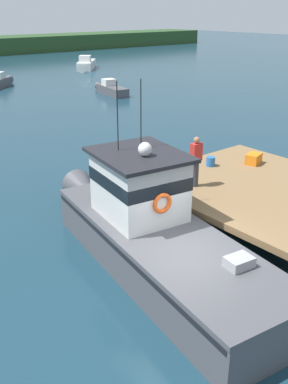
% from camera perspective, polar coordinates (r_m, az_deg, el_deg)
% --- Properties ---
extents(ground_plane, '(200.00, 200.00, 0.00)m').
position_cam_1_polar(ground_plane, '(11.16, 4.20, -12.51)').
color(ground_plane, '#193847').
extents(main_fishing_boat, '(3.67, 9.96, 4.80)m').
position_cam_1_polar(main_fishing_boat, '(11.60, 0.99, -5.07)').
color(main_fishing_boat, '#4C4C51').
rests_on(main_fishing_boat, ground).
extents(crate_stack_near_edge, '(0.70, 0.59, 0.38)m').
position_cam_1_polar(crate_stack_near_edge, '(16.40, 14.21, 4.26)').
color(crate_stack_near_edge, orange).
rests_on(crate_stack_near_edge, dock).
extents(bait_bucket, '(0.32, 0.32, 0.34)m').
position_cam_1_polar(bait_bucket, '(15.86, 8.75, 3.99)').
color(bait_bucket, '#2866B2').
rests_on(bait_bucket, dock).
extents(deckhand_by_the_boat, '(0.36, 0.22, 1.63)m').
position_cam_1_polar(deckhand_by_the_boat, '(13.73, 6.82, 4.12)').
color(deckhand_by_the_boat, '#383842').
rests_on(deckhand_by_the_boat, dock).
extents(moored_boat_far_right, '(1.73, 4.66, 1.16)m').
position_cam_1_polar(moored_boat_far_right, '(36.32, -4.41, 13.35)').
color(moored_boat_far_right, '#4C4C51').
rests_on(moored_boat_far_right, ground).
extents(moored_boat_near_channel, '(4.88, 5.48, 1.56)m').
position_cam_1_polar(moored_boat_near_channel, '(51.87, -7.64, 16.28)').
color(moored_boat_near_channel, white).
rests_on(moored_boat_near_channel, ground).
extents(mooring_buoy_outer, '(0.50, 0.50, 0.50)m').
position_cam_1_polar(mooring_buoy_outer, '(20.23, -5.76, 5.01)').
color(mooring_buoy_outer, silver).
rests_on(mooring_buoy_outer, ground).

